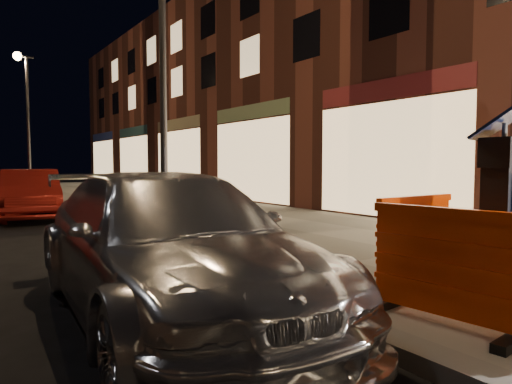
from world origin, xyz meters
TOP-DOWN VIEW (x-y plane):
  - ground_plane at (0.00, 0.00)m, footprint 120.00×120.00m
  - sidewalk at (3.00, 0.00)m, footprint 6.00×60.00m
  - kerb at (0.00, 0.00)m, footprint 0.30×60.00m
  - parking_kiosk at (1.46, -2.16)m, footprint 0.61×0.61m
  - barrier_back at (1.46, -1.21)m, footprint 1.29×0.56m
  - barrier_kerbside at (0.51, -2.16)m, footprint 0.67×1.33m
  - car_silver at (-1.07, -0.19)m, footprint 2.33×5.01m
  - car_red at (-0.95, 9.43)m, footprint 1.95×4.24m
  - street_lamp_mid at (0.25, 3.00)m, footprint 0.12×0.12m
  - street_lamp_far at (0.25, 18.00)m, footprint 0.12×0.12m

SIDE VIEW (x-z plane):
  - ground_plane at x=0.00m, z-range 0.00..0.00m
  - car_silver at x=-1.07m, z-range -0.71..0.71m
  - car_red at x=-0.95m, z-range -0.67..0.67m
  - sidewalk at x=3.00m, z-range 0.00..0.15m
  - kerb at x=0.00m, z-range 0.00..0.15m
  - barrier_back at x=1.46m, z-range 0.15..1.15m
  - barrier_kerbside at x=0.51m, z-range 0.15..1.15m
  - parking_kiosk at x=1.46m, z-range 0.15..1.94m
  - street_lamp_mid at x=0.25m, z-range 0.15..6.15m
  - street_lamp_far at x=0.25m, z-range 0.15..6.15m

